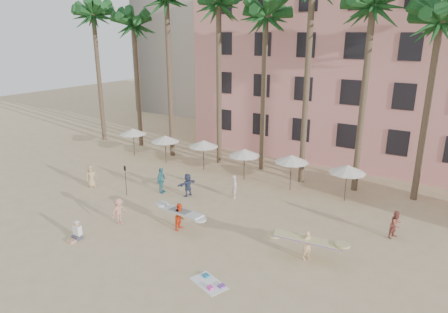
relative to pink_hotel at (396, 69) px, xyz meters
name	(u,v)px	position (x,y,z in m)	size (l,w,h in m)	color
ground	(143,253)	(-7.00, -26.00, -8.00)	(120.00, 120.00, 0.00)	#D1B789
pink_hotel	(396,69)	(0.00, 0.00, 0.00)	(35.00, 14.00, 16.00)	pink
palm_row	(281,7)	(-6.49, -11.00, 4.97)	(44.40, 5.40, 16.30)	brown
umbrella_row	(223,148)	(-10.00, -13.50, -5.67)	(22.50, 2.70, 2.73)	#332B23
beach_towel	(210,283)	(-2.45, -26.34, -7.97)	(2.03, 1.54, 0.14)	white
carrier_yellow	(307,243)	(0.56, -21.91, -7.06)	(3.50, 1.63, 1.61)	#DFB47D
carrier_white	(180,215)	(-7.00, -22.81, -7.11)	(3.31, 1.23, 1.64)	#FF471A
beachgoers	(185,193)	(-9.00, -19.85, -7.14)	(21.68, 8.30, 1.90)	#9F4F42
paddle	(125,177)	(-13.49, -20.86, -6.59)	(0.18, 0.04, 2.23)	black
seated_man	(76,233)	(-11.15, -26.97, -7.63)	(0.48, 0.83, 1.08)	#3F3F4C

